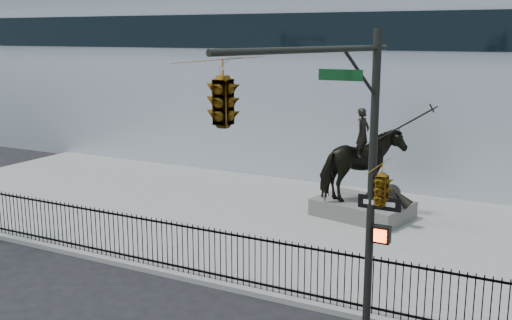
% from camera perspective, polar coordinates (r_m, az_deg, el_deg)
% --- Properties ---
extents(ground, '(120.00, 120.00, 0.00)m').
position_cam_1_polar(ground, '(17.52, -12.71, -11.51)').
color(ground, black).
rests_on(ground, ground).
extents(plaza, '(30.00, 12.00, 0.15)m').
position_cam_1_polar(plaza, '(22.91, -1.33, -5.37)').
color(plaza, gray).
rests_on(plaza, ground).
extents(building, '(44.00, 14.00, 9.00)m').
position_cam_1_polar(building, '(33.92, 9.42, 7.73)').
color(building, silver).
rests_on(building, ground).
extents(picket_fence, '(22.10, 0.10, 1.50)m').
position_cam_1_polar(picket_fence, '(18.09, -10.27, -7.58)').
color(picket_fence, black).
rests_on(picket_fence, plaza).
extents(statue_plinth, '(3.77, 2.97, 0.63)m').
position_cam_1_polar(statue_plinth, '(22.88, 10.09, -4.56)').
color(statue_plinth, '#52504B').
rests_on(statue_plinth, plaza).
extents(equestrian_statue, '(4.20, 3.08, 3.64)m').
position_cam_1_polar(equestrian_statue, '(22.44, 10.38, -0.60)').
color(equestrian_statue, black).
rests_on(equestrian_statue, statue_plinth).
extents(traffic_signal_right, '(2.17, 6.86, 7.00)m').
position_cam_1_polar(traffic_signal_right, '(11.13, 5.27, 1.36)').
color(traffic_signal_right, black).
rests_on(traffic_signal_right, ground).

